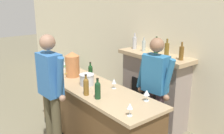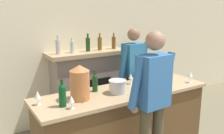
% 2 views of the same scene
% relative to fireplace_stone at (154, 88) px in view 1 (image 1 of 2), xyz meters
% --- Properties ---
extents(wall_back_panel, '(12.00, 0.07, 2.75)m').
position_rel_fireplace_stone_xyz_m(wall_back_panel, '(0.01, 0.26, 0.69)').
color(wall_back_panel, beige).
rests_on(wall_back_panel, ground_plane).
extents(bar_counter, '(2.46, 0.74, 0.99)m').
position_rel_fireplace_stone_xyz_m(bar_counter, '(-0.08, -1.29, -0.18)').
color(bar_counter, brown).
rests_on(bar_counter, ground_plane).
extents(fireplace_stone, '(1.43, 0.52, 1.65)m').
position_rel_fireplace_stone_xyz_m(fireplace_stone, '(0.00, 0.00, 0.00)').
color(fireplace_stone, gray).
rests_on(fireplace_stone, ground_plane).
extents(potted_plant_corner, '(0.49, 0.52, 0.69)m').
position_rel_fireplace_stone_xyz_m(potted_plant_corner, '(-2.82, -0.22, -0.39)').
color(potted_plant_corner, '#976748').
rests_on(potted_plant_corner, ground_plane).
extents(person_customer, '(0.66, 0.32, 1.85)m').
position_rel_fireplace_stone_xyz_m(person_customer, '(-0.15, -1.95, 0.35)').
color(person_customer, '#463F2B').
rests_on(person_customer, ground_plane).
extents(person_bartender, '(0.66, 0.34, 1.76)m').
position_rel_fireplace_stone_xyz_m(person_bartender, '(0.56, -0.62, 0.30)').
color(person_bartender, '#41313E').
rests_on(person_bartender, ground_plane).
extents(copper_dispenser, '(0.24, 0.28, 0.43)m').
position_rel_fireplace_stone_xyz_m(copper_dispenser, '(-0.73, -1.28, 0.53)').
color(copper_dispenser, '#BE7040').
rests_on(copper_dispenser, bar_counter).
extents(ice_bucket_steel, '(0.23, 0.23, 0.17)m').
position_rel_fireplace_stone_xyz_m(ice_bucket_steel, '(-0.21, -1.32, 0.40)').
color(ice_bucket_steel, silver).
rests_on(ice_bucket_steel, bar_counter).
extents(wine_bottle_burgundy_dark, '(0.08, 0.08, 0.32)m').
position_rel_fireplace_stone_xyz_m(wine_bottle_burgundy_dark, '(-0.99, -1.38, 0.45)').
color(wine_bottle_burgundy_dark, '#0D431C').
rests_on(wine_bottle_burgundy_dark, bar_counter).
extents(wine_bottle_merlot_tall, '(0.07, 0.07, 0.29)m').
position_rel_fireplace_stone_xyz_m(wine_bottle_merlot_tall, '(-0.43, -1.11, 0.44)').
color(wine_bottle_merlot_tall, '#153B19').
rests_on(wine_bottle_merlot_tall, bar_counter).
extents(wine_bottle_cabernet_heavy, '(0.08, 0.08, 0.30)m').
position_rel_fireplace_stone_xyz_m(wine_bottle_cabernet_heavy, '(0.12, -1.55, 0.45)').
color(wine_bottle_cabernet_heavy, brown).
rests_on(wine_bottle_cabernet_heavy, bar_counter).
extents(wine_bottle_rose_blush, '(0.08, 0.08, 0.29)m').
position_rel_fireplace_stone_xyz_m(wine_bottle_rose_blush, '(0.33, -1.50, 0.44)').
color(wine_bottle_rose_blush, '#14371D').
rests_on(wine_bottle_rose_blush, bar_counter).
extents(wine_glass_front_left, '(0.08, 0.08, 0.16)m').
position_rel_fireplace_stone_xyz_m(wine_glass_front_left, '(0.79, -1.04, 0.42)').
color(wine_glass_front_left, silver).
rests_on(wine_glass_front_left, bar_counter).
extents(wine_glass_near_bucket, '(0.07, 0.07, 0.16)m').
position_rel_fireplace_stone_xyz_m(wine_glass_near_bucket, '(0.17, -1.09, 0.42)').
color(wine_glass_near_bucket, silver).
rests_on(wine_glass_near_bucket, bar_counter).
extents(wine_glass_back_row, '(0.07, 0.07, 0.15)m').
position_rel_fireplace_stone_xyz_m(wine_glass_back_row, '(-0.93, -1.50, 0.42)').
color(wine_glass_back_row, silver).
rests_on(wine_glass_back_row, bar_counter).
extents(wine_glass_by_dispenser, '(0.07, 0.07, 0.17)m').
position_rel_fireplace_stone_xyz_m(wine_glass_by_dispenser, '(-1.22, -1.19, 0.43)').
color(wine_glass_by_dispenser, silver).
rests_on(wine_glass_by_dispenser, bar_counter).
extents(wine_glass_mid_counter, '(0.07, 0.07, 0.16)m').
position_rel_fireplace_stone_xyz_m(wine_glass_mid_counter, '(0.97, -1.50, 0.43)').
color(wine_glass_mid_counter, silver).
rests_on(wine_glass_mid_counter, bar_counter).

